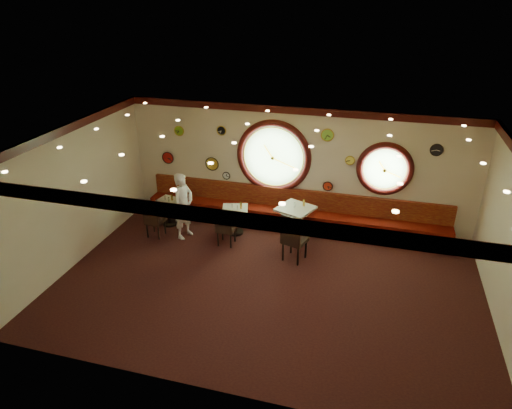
% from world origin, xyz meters
% --- Properties ---
extents(floor, '(9.00, 6.00, 0.00)m').
position_xyz_m(floor, '(0.00, 0.00, 0.00)').
color(floor, black).
rests_on(floor, ground).
extents(ceiling, '(9.00, 6.00, 0.02)m').
position_xyz_m(ceiling, '(0.00, 0.00, 3.20)').
color(ceiling, gold).
rests_on(ceiling, wall_back).
extents(wall_back, '(9.00, 0.02, 3.20)m').
position_xyz_m(wall_back, '(0.00, 3.00, 1.60)').
color(wall_back, beige).
rests_on(wall_back, floor).
extents(wall_front, '(9.00, 0.02, 3.20)m').
position_xyz_m(wall_front, '(0.00, -3.00, 1.60)').
color(wall_front, beige).
rests_on(wall_front, floor).
extents(wall_left, '(0.02, 6.00, 3.20)m').
position_xyz_m(wall_left, '(-4.50, 0.00, 1.60)').
color(wall_left, beige).
rests_on(wall_left, floor).
extents(molding_back, '(9.00, 0.10, 0.18)m').
position_xyz_m(molding_back, '(0.00, 2.95, 3.11)').
color(molding_back, '#390B0A').
rests_on(molding_back, wall_back).
extents(molding_front, '(9.00, 0.10, 0.18)m').
position_xyz_m(molding_front, '(0.00, -2.95, 3.11)').
color(molding_front, '#390B0A').
rests_on(molding_front, wall_back).
extents(molding_left, '(0.10, 6.00, 0.18)m').
position_xyz_m(molding_left, '(-4.45, 0.00, 3.11)').
color(molding_left, '#390B0A').
rests_on(molding_left, wall_back).
extents(banquette_base, '(8.00, 0.55, 0.20)m').
position_xyz_m(banquette_base, '(0.00, 2.72, 0.10)').
color(banquette_base, black).
rests_on(banquette_base, floor).
extents(banquette_seat, '(8.00, 0.55, 0.30)m').
position_xyz_m(banquette_seat, '(0.00, 2.72, 0.35)').
color(banquette_seat, '#5A0E07').
rests_on(banquette_seat, banquette_base).
extents(banquette_back, '(8.00, 0.10, 0.55)m').
position_xyz_m(banquette_back, '(0.00, 2.94, 0.75)').
color(banquette_back, '#60070F').
rests_on(banquette_back, wall_back).
extents(porthole_left_glass, '(1.66, 0.02, 1.66)m').
position_xyz_m(porthole_left_glass, '(-0.60, 3.00, 1.85)').
color(porthole_left_glass, '#7FB66D').
rests_on(porthole_left_glass, wall_back).
extents(porthole_left_frame, '(1.98, 0.18, 1.98)m').
position_xyz_m(porthole_left_frame, '(-0.60, 2.98, 1.85)').
color(porthole_left_frame, '#390B0A').
rests_on(porthole_left_frame, wall_back).
extents(porthole_left_ring, '(1.61, 0.03, 1.61)m').
position_xyz_m(porthole_left_ring, '(-0.60, 2.95, 1.85)').
color(porthole_left_ring, gold).
rests_on(porthole_left_ring, wall_back).
extents(porthole_right_glass, '(1.10, 0.02, 1.10)m').
position_xyz_m(porthole_right_glass, '(2.20, 3.00, 1.80)').
color(porthole_right_glass, '#7FB66D').
rests_on(porthole_right_glass, wall_back).
extents(porthole_right_frame, '(1.38, 0.18, 1.38)m').
position_xyz_m(porthole_right_frame, '(2.20, 2.98, 1.80)').
color(porthole_right_frame, '#390B0A').
rests_on(porthole_right_frame, wall_back).
extents(porthole_right_ring, '(1.09, 0.03, 1.09)m').
position_xyz_m(porthole_right_ring, '(2.20, 2.95, 1.80)').
color(porthole_right_ring, gold).
rests_on(porthole_right_ring, wall_back).
extents(wall_clock_0, '(0.36, 0.03, 0.36)m').
position_xyz_m(wall_clock_0, '(-2.30, 2.96, 1.50)').
color(wall_clock_0, gold).
rests_on(wall_clock_0, wall_back).
extents(wall_clock_1, '(0.32, 0.03, 0.32)m').
position_xyz_m(wall_clock_1, '(-3.60, 2.96, 1.55)').
color(wall_clock_1, red).
rests_on(wall_clock_1, wall_back).
extents(wall_clock_2, '(0.28, 0.03, 0.28)m').
position_xyz_m(wall_clock_2, '(3.30, 2.96, 2.40)').
color(wall_clock_2, black).
rests_on(wall_clock_2, wall_back).
extents(wall_clock_3, '(0.30, 0.03, 0.30)m').
position_xyz_m(wall_clock_3, '(0.75, 2.96, 2.55)').
color(wall_clock_3, '#82CA3F').
rests_on(wall_clock_3, wall_back).
extents(wall_clock_4, '(0.22, 0.03, 0.22)m').
position_xyz_m(wall_clock_4, '(1.35, 2.96, 1.95)').
color(wall_clock_4, '#FFF654').
rests_on(wall_clock_4, wall_back).
extents(wall_clock_5, '(0.24, 0.03, 0.24)m').
position_xyz_m(wall_clock_5, '(0.85, 2.96, 1.20)').
color(wall_clock_5, red).
rests_on(wall_clock_5, wall_back).
extents(wall_clock_6, '(0.26, 0.03, 0.26)m').
position_xyz_m(wall_clock_6, '(-3.20, 2.96, 2.35)').
color(wall_clock_6, '#7DC226').
rests_on(wall_clock_6, wall_back).
extents(wall_clock_7, '(0.24, 0.03, 0.24)m').
position_xyz_m(wall_clock_7, '(-2.00, 2.96, 2.45)').
color(wall_clock_7, black).
rests_on(wall_clock_7, wall_back).
extents(wall_clock_8, '(0.20, 0.03, 0.20)m').
position_xyz_m(wall_clock_8, '(-1.90, 2.96, 1.20)').
color(wall_clock_8, white).
rests_on(wall_clock_8, wall_back).
extents(table_a, '(0.75, 0.75, 0.70)m').
position_xyz_m(table_a, '(-3.23, 2.02, 0.44)').
color(table_a, black).
rests_on(table_a, floor).
extents(table_b, '(0.79, 0.79, 0.71)m').
position_xyz_m(table_b, '(-1.36, 2.02, 0.45)').
color(table_b, black).
rests_on(table_b, floor).
extents(table_c, '(1.05, 1.05, 0.88)m').
position_xyz_m(table_c, '(0.18, 2.13, 0.56)').
color(table_c, black).
rests_on(table_c, floor).
extents(chair_a, '(0.44, 0.44, 0.62)m').
position_xyz_m(chair_a, '(-3.30, 1.27, 0.57)').
color(chair_a, black).
rests_on(chair_a, floor).
extents(chair_b, '(0.43, 0.43, 0.63)m').
position_xyz_m(chair_b, '(-1.41, 1.34, 0.58)').
color(chair_b, black).
rests_on(chair_b, floor).
extents(chair_c, '(0.63, 0.63, 0.75)m').
position_xyz_m(chair_c, '(0.33, 1.09, 0.69)').
color(chair_c, black).
rests_on(chair_c, floor).
extents(condiment_a_salt, '(0.04, 0.04, 0.11)m').
position_xyz_m(condiment_a_salt, '(-3.34, 2.07, 0.75)').
color(condiment_a_salt, silver).
rests_on(condiment_a_salt, table_a).
extents(condiment_b_salt, '(0.04, 0.04, 0.10)m').
position_xyz_m(condiment_b_salt, '(-1.45, 2.04, 0.76)').
color(condiment_b_salt, silver).
rests_on(condiment_b_salt, table_b).
extents(condiment_c_salt, '(0.04, 0.04, 0.10)m').
position_xyz_m(condiment_c_salt, '(0.15, 2.20, 0.94)').
color(condiment_c_salt, silver).
rests_on(condiment_c_salt, table_c).
extents(condiment_a_pepper, '(0.04, 0.04, 0.11)m').
position_xyz_m(condiment_a_pepper, '(-3.19, 1.99, 0.76)').
color(condiment_a_pepper, silver).
rests_on(condiment_a_pepper, table_a).
extents(condiment_b_pepper, '(0.04, 0.04, 0.10)m').
position_xyz_m(condiment_b_pepper, '(-1.30, 2.01, 0.76)').
color(condiment_b_pepper, silver).
rests_on(condiment_b_pepper, table_b).
extents(condiment_c_pepper, '(0.03, 0.03, 0.09)m').
position_xyz_m(condiment_c_pepper, '(0.15, 2.12, 0.93)').
color(condiment_c_pepper, silver).
rests_on(condiment_c_pepper, table_c).
extents(condiment_a_bottle, '(0.05, 0.05, 0.17)m').
position_xyz_m(condiment_a_bottle, '(-3.14, 2.09, 0.78)').
color(condiment_a_bottle, gold).
rests_on(condiment_a_bottle, table_a).
extents(condiment_b_bottle, '(0.06, 0.06, 0.18)m').
position_xyz_m(condiment_b_bottle, '(-1.22, 2.06, 0.80)').
color(condiment_b_bottle, gold).
rests_on(condiment_b_bottle, table_b).
extents(condiment_c_bottle, '(0.06, 0.06, 0.18)m').
position_xyz_m(condiment_c_bottle, '(0.36, 2.29, 0.97)').
color(condiment_c_bottle, gold).
rests_on(condiment_c_bottle, table_c).
extents(waiter, '(0.58, 0.72, 1.72)m').
position_xyz_m(waiter, '(-2.56, 1.53, 0.86)').
color(waiter, white).
rests_on(waiter, floor).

